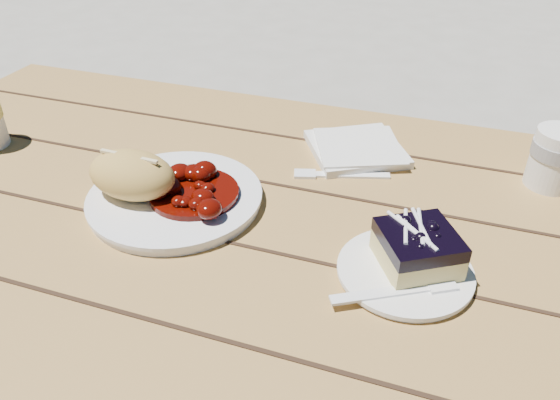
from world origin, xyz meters
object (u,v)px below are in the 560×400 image
(picnic_table, at_px, (422,333))
(coffee_cup, at_px, (556,159))
(bread_roll, at_px, (132,175))
(main_plate, at_px, (175,199))
(dessert_plate, at_px, (405,272))
(blueberry_cake, at_px, (418,248))

(picnic_table, height_order, coffee_cup, coffee_cup)
(picnic_table, bearing_deg, bread_roll, -175.08)
(main_plate, height_order, coffee_cup, coffee_cup)
(bread_roll, bearing_deg, coffee_cup, 23.89)
(picnic_table, distance_m, coffee_cup, 0.34)
(dessert_plate, bearing_deg, bread_roll, 175.76)
(main_plate, xyz_separation_m, blueberry_cake, (0.36, -0.03, 0.03))
(main_plate, height_order, blueberry_cake, blueberry_cake)
(picnic_table, xyz_separation_m, bread_roll, (-0.44, -0.04, 0.21))
(blueberry_cake, bearing_deg, picnic_table, 30.64)
(picnic_table, bearing_deg, main_plate, -177.34)
(picnic_table, distance_m, main_plate, 0.42)
(main_plate, bearing_deg, dessert_plate, -8.15)
(picnic_table, height_order, bread_roll, bread_roll)
(dessert_plate, bearing_deg, coffee_cup, 57.74)
(dessert_plate, xyz_separation_m, blueberry_cake, (0.01, 0.01, 0.03))
(picnic_table, relative_size, dessert_plate, 12.19)
(picnic_table, relative_size, main_plate, 7.88)
(main_plate, relative_size, dessert_plate, 1.55)
(dessert_plate, xyz_separation_m, coffee_cup, (0.18, 0.29, 0.04))
(main_plate, distance_m, blueberry_cake, 0.36)
(main_plate, bearing_deg, bread_roll, -160.02)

